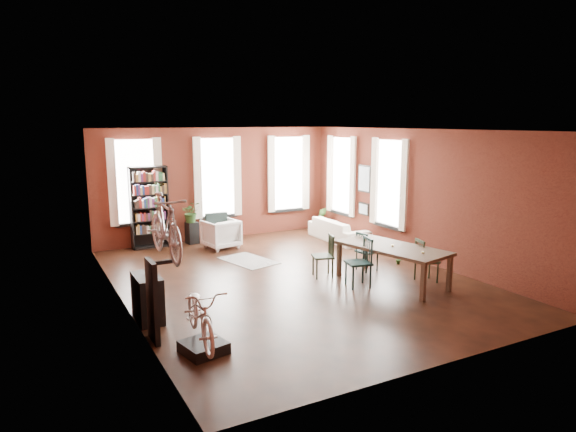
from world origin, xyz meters
TOP-DOWN VIEW (x-y plane):
  - room at (0.25, 0.62)m, footprint 9.00×9.04m
  - dining_table at (1.73, -1.25)m, footprint 1.57×2.53m
  - dining_chair_a at (0.99, -1.09)m, footprint 0.56×0.56m
  - dining_chair_b at (0.69, -0.18)m, footprint 0.54×0.54m
  - dining_chair_c at (2.47, -1.50)m, footprint 0.51×0.51m
  - dining_chair_d at (1.86, -0.22)m, footprint 0.45×0.45m
  - bookshelf at (-2.00, 4.30)m, footprint 1.00×0.32m
  - white_armchair at (-0.35, 3.34)m, footprint 0.95×0.91m
  - cream_sofa at (2.95, 2.60)m, footprint 0.61×2.08m
  - striped_rug at (-0.22, 1.79)m, footprint 1.21×1.61m
  - bike_trainer at (-2.85, -2.55)m, footprint 0.69×0.69m
  - bike_wall_rack at (-3.40, -1.80)m, footprint 0.16×0.60m
  - console_table at (-3.28, -0.90)m, footprint 0.40×0.80m
  - plant_stand at (-0.87, 4.21)m, footprint 0.34×0.34m
  - plant_by_sofa at (3.14, 3.91)m, footprint 0.63×0.84m
  - plant_small at (2.83, -0.16)m, footprint 0.32×0.42m
  - bicycle_floor at (-2.88, -2.53)m, footprint 0.67×0.93m
  - bicycle_hung at (-3.15, -1.80)m, footprint 0.47×1.00m
  - plant_on_stand at (-0.89, 4.17)m, footprint 0.61×0.66m

SIDE VIEW (x-z plane):
  - striped_rug at x=-0.22m, z-range 0.00..0.01m
  - plant_small at x=2.83m, z-range 0.00..0.14m
  - bike_trainer at x=-2.85m, z-range 0.00..0.17m
  - plant_by_sofa at x=3.14m, z-range 0.00..0.33m
  - plant_stand at x=-0.87m, z-range 0.00..0.61m
  - console_table at x=-3.28m, z-range 0.00..0.80m
  - dining_table at x=1.73m, z-range 0.00..0.80m
  - cream_sofa at x=2.95m, z-range 0.00..0.81m
  - white_armchair at x=-0.35m, z-range 0.00..0.86m
  - dining_chair_d at x=1.86m, z-range 0.00..0.89m
  - dining_chair_c at x=2.47m, z-range 0.00..0.92m
  - dining_chair_b at x=0.69m, z-range 0.00..0.94m
  - dining_chair_a at x=0.99m, z-range 0.00..1.02m
  - bike_wall_rack at x=-3.40m, z-range 0.00..1.30m
  - plant_on_stand at x=-0.89m, z-range 0.61..1.06m
  - bicycle_floor at x=-2.88m, z-range 0.17..1.84m
  - bookshelf at x=-2.00m, z-range 0.00..2.20m
  - bicycle_hung at x=-3.15m, z-range 1.30..2.96m
  - room at x=0.25m, z-range 0.53..3.75m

